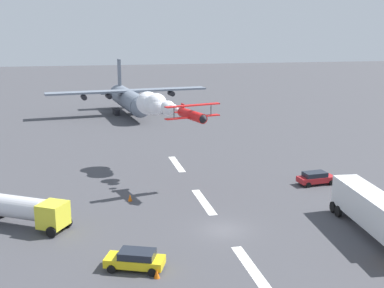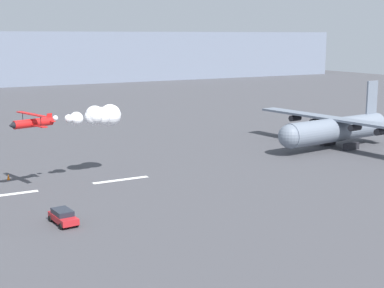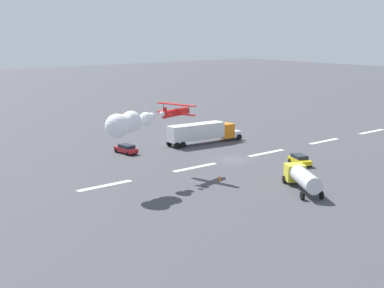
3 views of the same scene
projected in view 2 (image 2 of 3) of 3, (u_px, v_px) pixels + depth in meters
name	position (u px, v px, depth m)	size (l,w,h in m)	color
runway_stripe_3	(6.00, 195.00, 71.39)	(8.00, 0.90, 0.01)	white
runway_stripe_4	(121.00, 180.00, 78.78)	(8.00, 0.90, 0.01)	white
cargo_transport_plane	(332.00, 129.00, 99.63)	(24.67, 34.62, 11.37)	slate
stunt_biplane_red	(94.00, 116.00, 78.51)	(16.38, 8.19, 3.09)	red
followme_car_yellow	(63.00, 216.00, 60.32)	(2.30, 4.51, 1.52)	#B21E23
traffic_cone_far	(8.00, 177.00, 78.81)	(0.44, 0.44, 0.75)	orange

